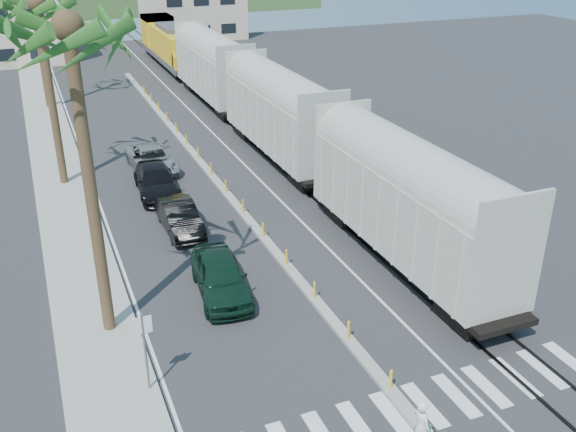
% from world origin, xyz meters
% --- Properties ---
extents(ground, '(140.00, 140.00, 0.00)m').
position_xyz_m(ground, '(0.00, 0.00, 0.00)').
color(ground, '#28282B').
rests_on(ground, ground).
extents(sidewalk, '(3.00, 90.00, 0.15)m').
position_xyz_m(sidewalk, '(-8.50, 25.00, 0.07)').
color(sidewalk, gray).
rests_on(sidewalk, ground).
extents(rails, '(1.56, 100.00, 0.06)m').
position_xyz_m(rails, '(5.00, 28.00, 0.03)').
color(rails, black).
rests_on(rails, ground).
extents(median, '(0.45, 60.00, 0.85)m').
position_xyz_m(median, '(0.00, 19.96, 0.09)').
color(median, gray).
rests_on(median, ground).
extents(crosswalk, '(14.00, 2.20, 0.01)m').
position_xyz_m(crosswalk, '(0.00, -2.00, 0.01)').
color(crosswalk, silver).
rests_on(crosswalk, ground).
extents(lane_markings, '(9.42, 90.00, 0.01)m').
position_xyz_m(lane_markings, '(-2.15, 25.00, 0.00)').
color(lane_markings, silver).
rests_on(lane_markings, ground).
extents(freight_train, '(3.00, 60.94, 5.85)m').
position_xyz_m(freight_train, '(5.00, 27.03, 2.91)').
color(freight_train, '#A7A399').
rests_on(freight_train, ground).
extents(street_sign, '(0.60, 0.08, 3.00)m').
position_xyz_m(street_sign, '(-7.30, 2.00, 1.97)').
color(street_sign, slate).
rests_on(street_sign, ground).
extents(buildings, '(38.00, 27.00, 10.00)m').
position_xyz_m(buildings, '(-6.41, 71.66, 4.36)').
color(buildings, beige).
rests_on(buildings, ground).
extents(car_lead, '(2.94, 5.29, 1.67)m').
position_xyz_m(car_lead, '(-3.35, 6.91, 0.83)').
color(car_lead, black).
rests_on(car_lead, ground).
extents(car_second, '(1.73, 4.56, 1.49)m').
position_xyz_m(car_second, '(-3.50, 13.42, 0.74)').
color(car_second, black).
rests_on(car_second, ground).
extents(car_third, '(2.73, 5.49, 1.52)m').
position_xyz_m(car_third, '(-3.58, 18.57, 0.76)').
color(car_third, black).
rests_on(car_third, ground).
extents(car_rear, '(2.81, 5.43, 1.46)m').
position_xyz_m(car_rear, '(-3.05, 22.33, 0.73)').
color(car_rear, '#A0A3A5').
rests_on(car_rear, ground).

